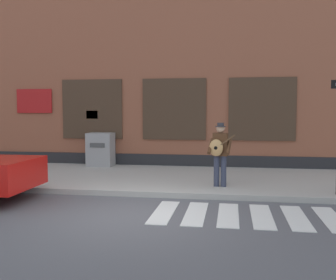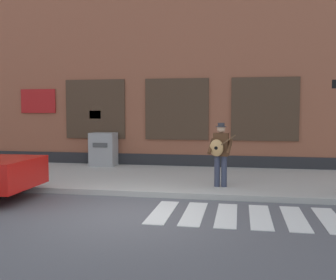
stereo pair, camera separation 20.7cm
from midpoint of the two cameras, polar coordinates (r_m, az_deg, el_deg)
The scene contains 6 objects.
ground_plane at distance 8.25m, azimuth -5.04°, elevation -10.73°, with size 160.00×160.00×0.00m, color #56565B.
sidewalk at distance 11.98m, azimuth -0.00°, elevation -5.62°, with size 28.00×4.62×0.14m.
building_backdrop at distance 16.21m, azimuth 2.83°, elevation 12.29°, with size 28.00×4.06×8.78m.
crosswalk at distance 8.35m, azimuth 18.62°, elevation -10.72°, with size 5.78×1.90×0.01m.
busker at distance 10.32m, azimuth 8.15°, elevation -1.56°, with size 0.72×0.59×1.67m.
utility_box at distance 14.34m, azimuth -8.94°, elevation -1.33°, with size 0.90×0.70×1.19m.
Camera 2 is at (2.24, -7.66, 2.15)m, focal length 42.00 mm.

